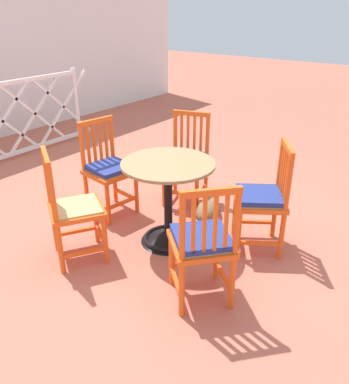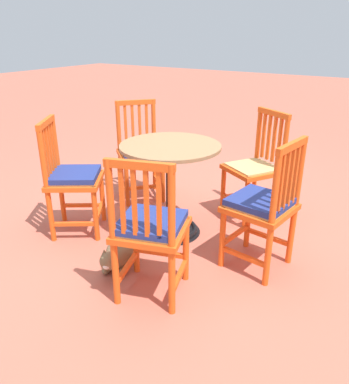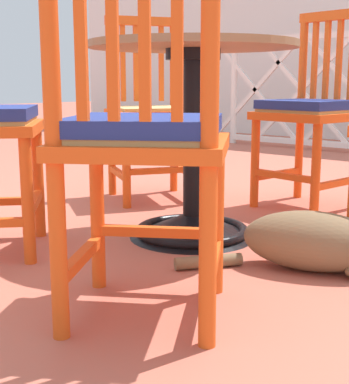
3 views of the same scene
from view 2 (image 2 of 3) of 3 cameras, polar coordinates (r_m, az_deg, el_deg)
name	(u,v)px [view 2 (image 2 of 3)]	position (r m, az deg, el deg)	size (l,w,h in m)	color
ground_plane	(184,231)	(3.16, 1.44, -5.79)	(24.00, 24.00, 0.00)	#BC604C
cafe_table	(171,199)	(3.03, -0.59, -1.10)	(0.76, 0.76, 0.73)	black
orange_chair_tucked_in	(255,169)	(3.32, 11.88, 3.41)	(0.55, 0.55, 0.91)	#EA5619
orange_chair_facing_out	(140,153)	(3.65, -5.11, 5.85)	(0.56, 0.56, 0.91)	#EA5619
orange_chair_at_corner	(72,179)	(3.09, -14.93, 1.91)	(0.55, 0.55, 0.91)	#EA5619
orange_chair_near_fence	(150,229)	(2.25, -3.60, -5.52)	(0.50, 0.50, 0.91)	#EA5619
orange_chair_by_planter	(263,207)	(2.59, 12.98, -2.15)	(0.45, 0.45, 0.91)	#EA5619
tabby_cat	(120,251)	(2.73, -8.02, -8.65)	(0.64, 0.47, 0.23)	brown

